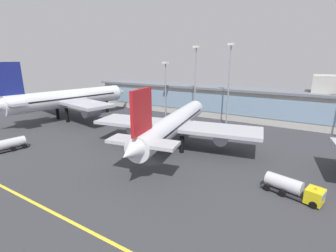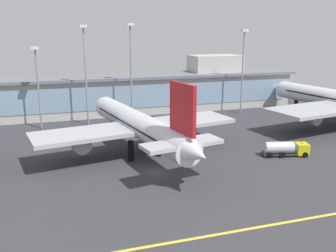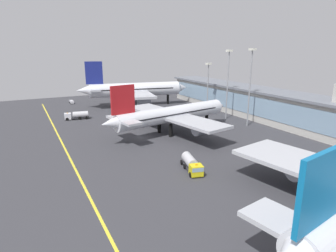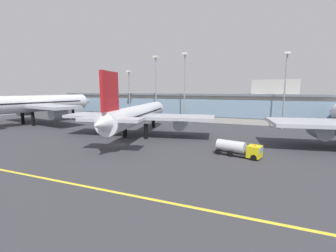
% 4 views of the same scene
% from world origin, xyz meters
% --- Properties ---
extents(ground_plane, '(180.00, 180.00, 0.00)m').
position_xyz_m(ground_plane, '(0.00, 0.00, 0.00)').
color(ground_plane, '#38383D').
extents(taxiway_centreline_stripe, '(144.00, 0.50, 0.01)m').
position_xyz_m(taxiway_centreline_stripe, '(0.00, -22.00, 0.01)').
color(taxiway_centreline_stripe, yellow).
rests_on(taxiway_centreline_stripe, ground).
extents(terminal_building, '(118.55, 14.00, 16.47)m').
position_xyz_m(terminal_building, '(1.96, 50.24, 6.15)').
color(terminal_building, beige).
rests_on(terminal_building, ground).
extents(airliner_near_left, '(42.93, 51.33, 20.51)m').
position_xyz_m(airliner_near_left, '(-47.84, 16.33, 7.51)').
color(airliner_near_left, black).
rests_on(airliner_near_left, ground).
extents(airliner_near_right, '(42.05, 47.76, 16.45)m').
position_xyz_m(airliner_near_right, '(-0.58, 10.51, 6.00)').
color(airliner_near_right, black).
rests_on(airliner_near_right, ground).
extents(baggage_tug_near, '(9.36, 4.84, 2.90)m').
position_xyz_m(baggage_tug_near, '(27.16, 0.68, 1.51)').
color(baggage_tug_near, black).
rests_on(baggage_tug_near, ground).
extents(apron_light_mast_west, '(1.80, 1.80, 25.54)m').
position_xyz_m(apron_light_mast_west, '(-7.93, 37.75, 16.51)').
color(apron_light_mast_west, gray).
rests_on(apron_light_mast_west, ground).
extents(apron_light_mast_centre, '(1.80, 1.80, 20.42)m').
position_xyz_m(apron_light_mast_centre, '(-19.62, 37.18, 13.66)').
color(apron_light_mast_centre, gray).
rests_on(apron_light_mast_centre, ground).
extents(apron_light_mast_east, '(1.80, 1.80, 24.53)m').
position_xyz_m(apron_light_mast_east, '(37.24, 38.41, 15.96)').
color(apron_light_mast_east, gray).
rests_on(apron_light_mast_east, ground).
extents(apron_light_mast_far_east, '(1.80, 1.80, 26.04)m').
position_xyz_m(apron_light_mast_far_east, '(3.86, 37.66, 16.79)').
color(apron_light_mast_far_east, gray).
rests_on(apron_light_mast_far_east, ground).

